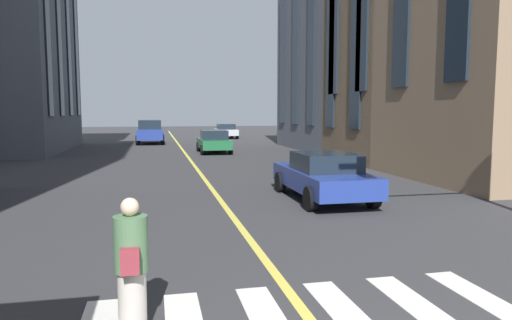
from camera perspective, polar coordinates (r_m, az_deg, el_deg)
The scene contains 7 objects.
lane_centre_line at distance 22.58m, azimuth -7.69°, elevation -0.53°, with size 80.00×0.16×0.01m.
car_silver_oncoming at distance 44.84m, azimuth -3.74°, elevation 3.59°, with size 4.40×1.95×1.37m.
car_green_parked_a at distance 28.74m, azimuth -5.19°, elevation 2.27°, with size 3.90×1.89×1.40m.
car_blue_far at distance 13.46m, azimuth 8.27°, elevation -1.90°, with size 4.40×1.95×1.37m.
car_blue_parked_b at distance 37.92m, azimuth -12.89°, elevation 3.43°, with size 4.70×2.14×1.88m.
pedestrian_near at distance 5.52m, azimuth -15.06°, elevation -12.61°, with size 0.50×0.38×1.58m.
building_right_far at distance 31.53m, azimuth 18.91°, elevation 12.12°, with size 15.99×13.73×12.19m.
Camera 1 is at (-2.37, 1.80, 2.52)m, focal length 32.56 mm.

